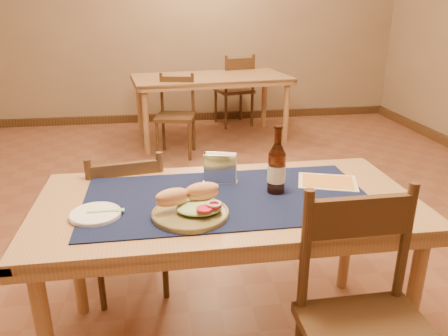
{
  "coord_description": "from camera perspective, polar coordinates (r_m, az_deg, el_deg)",
  "views": [
    {
      "loc": [
        -0.27,
        -2.47,
        1.53
      ],
      "look_at": [
        0.0,
        -0.7,
        0.85
      ],
      "focal_mm": 35.0,
      "sensor_mm": 36.0,
      "label": 1
    }
  ],
  "objects": [
    {
      "name": "room",
      "position": [
        2.48,
        -2.57,
        17.79
      ],
      "size": [
        6.04,
        7.04,
        2.84
      ],
      "color": "brown",
      "rests_on": "ground"
    },
    {
      "name": "main_table",
      "position": [
        1.89,
        0.46,
        -6.23
      ],
      "size": [
        1.6,
        0.8,
        0.75
      ],
      "color": "#A0784B",
      "rests_on": "ground"
    },
    {
      "name": "placemat",
      "position": [
        1.86,
        0.47,
        -3.88
      ],
      "size": [
        1.2,
        0.6,
        0.01
      ],
      "primitive_type": "cube",
      "color": "#101B3D",
      "rests_on": "main_table"
    },
    {
      "name": "baseboard",
      "position": [
        2.89,
        -2.14,
        -10.05
      ],
      "size": [
        6.0,
        7.0,
        0.1
      ],
      "color": "#472F19",
      "rests_on": "ground"
    },
    {
      "name": "back_table",
      "position": [
        5.1,
        -1.73,
        11.02
      ],
      "size": [
        1.84,
        1.08,
        0.75
      ],
      "color": "#A0784B",
      "rests_on": "ground"
    },
    {
      "name": "chair_main_far",
      "position": [
        2.41,
        -12.52,
        -6.61
      ],
      "size": [
        0.45,
        0.45,
        0.85
      ],
      "color": "#472F19",
      "rests_on": "ground"
    },
    {
      "name": "chair_main_near",
      "position": [
        1.66,
        18.39,
        -19.08
      ],
      "size": [
        0.44,
        0.44,
        0.95
      ],
      "color": "#472F19",
      "rests_on": "ground"
    },
    {
      "name": "chair_back_near",
      "position": [
        4.64,
        -6.31,
        7.03
      ],
      "size": [
        0.46,
        0.46,
        0.84
      ],
      "color": "#472F19",
      "rests_on": "ground"
    },
    {
      "name": "chair_back_far",
      "position": [
        5.76,
        1.45,
        10.27
      ],
      "size": [
        0.51,
        0.51,
        0.93
      ],
      "color": "#472F19",
      "rests_on": "ground"
    },
    {
      "name": "sandwich_plate",
      "position": [
        1.69,
        -4.22,
        -5.19
      ],
      "size": [
        0.3,
        0.3,
        0.11
      ],
      "color": "brown",
      "rests_on": "placemat"
    },
    {
      "name": "side_plate",
      "position": [
        1.77,
        -16.45,
        -5.74
      ],
      "size": [
        0.2,
        0.2,
        0.02
      ],
      "color": "white",
      "rests_on": "placemat"
    },
    {
      "name": "fork",
      "position": [
        1.76,
        -14.8,
        -5.43
      ],
      "size": [
        0.14,
        0.02,
        0.0
      ],
      "color": "#84D173",
      "rests_on": "side_plate"
    },
    {
      "name": "beer_bottle",
      "position": [
        1.88,
        6.88,
        -0.03
      ],
      "size": [
        0.08,
        0.08,
        0.3
      ],
      "color": "#4F220E",
      "rests_on": "placemat"
    },
    {
      "name": "napkin_holder",
      "position": [
        1.98,
        -0.49,
        -0.15
      ],
      "size": [
        0.17,
        0.1,
        0.14
      ],
      "color": "silver",
      "rests_on": "placemat"
    },
    {
      "name": "menu_card",
      "position": [
        2.06,
        13.37,
        -1.75
      ],
      "size": [
        0.31,
        0.27,
        0.01
      ],
      "color": "beige",
      "rests_on": "placemat"
    }
  ]
}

